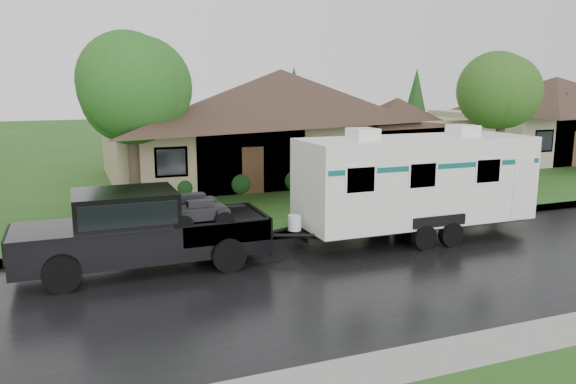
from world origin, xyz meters
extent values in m
plane|color=#265219|center=(0.00, 0.00, 0.00)|extent=(140.00, 140.00, 0.00)
cube|color=black|center=(0.00, -2.00, 0.01)|extent=(140.00, 8.00, 0.01)
cube|color=gray|center=(0.00, 2.25, 0.07)|extent=(140.00, 0.50, 0.15)
cube|color=#265219|center=(0.00, 15.00, 0.07)|extent=(140.00, 26.00, 0.15)
cube|color=tan|center=(2.00, 14.00, 1.65)|extent=(18.00, 10.00, 3.00)
pyramid|color=#37261E|center=(2.00, 14.00, 5.75)|extent=(19.44, 10.80, 2.60)
cube|color=tan|center=(7.40, 11.00, 1.50)|extent=(5.76, 4.00, 2.70)
cube|color=tan|center=(22.00, 14.50, 1.65)|extent=(14.00, 9.00, 3.00)
pyramid|color=#37261E|center=(22.00, 14.50, 5.45)|extent=(15.12, 9.72, 2.30)
cylinder|color=#382B1E|center=(-6.49, 7.80, 1.62)|extent=(0.44, 0.44, 2.93)
sphere|color=#2E6F24|center=(-6.49, 7.80, 4.83)|extent=(4.05, 4.05, 4.05)
cylinder|color=#382B1E|center=(10.89, 7.17, 1.54)|extent=(0.43, 0.43, 2.79)
sphere|color=#386C23|center=(10.89, 7.17, 4.60)|extent=(3.85, 3.85, 3.85)
sphere|color=#143814|center=(-4.30, 9.30, 0.65)|extent=(1.00, 1.00, 1.00)
sphere|color=#143814|center=(-1.78, 9.30, 0.65)|extent=(1.00, 1.00, 1.00)
sphere|color=#143814|center=(0.74, 9.30, 0.65)|extent=(1.00, 1.00, 1.00)
sphere|color=#143814|center=(3.26, 9.30, 0.65)|extent=(1.00, 1.00, 1.00)
sphere|color=#143814|center=(5.78, 9.30, 0.65)|extent=(1.00, 1.00, 1.00)
sphere|color=#143814|center=(8.30, 9.30, 0.65)|extent=(1.00, 1.00, 1.00)
cube|color=black|center=(-7.10, 0.60, 0.86)|extent=(6.61, 2.20, 0.95)
cube|color=black|center=(-9.53, 0.60, 1.16)|extent=(1.76, 2.15, 0.39)
cube|color=black|center=(-7.54, 0.60, 1.71)|extent=(2.65, 2.07, 0.99)
cube|color=black|center=(-7.54, 0.60, 1.76)|extent=(2.43, 2.12, 0.61)
cube|color=black|center=(-5.00, 0.60, 1.08)|extent=(2.43, 2.09, 0.07)
cylinder|color=black|center=(-9.19, -0.48, 0.46)|extent=(0.93, 0.35, 0.93)
cylinder|color=black|center=(-9.19, 1.68, 0.46)|extent=(0.93, 0.35, 0.93)
cylinder|color=black|center=(-5.00, -0.48, 0.46)|extent=(0.93, 0.35, 0.93)
cylinder|color=black|center=(-5.00, 1.68, 0.46)|extent=(0.93, 0.35, 0.93)
cube|color=white|center=(1.60, 0.60, 1.96)|extent=(7.72, 2.65, 2.70)
cube|color=black|center=(1.60, 0.60, 0.44)|extent=(8.16, 1.32, 0.15)
cube|color=#0C5656|center=(1.60, 0.60, 2.55)|extent=(7.56, 2.67, 0.15)
cube|color=white|center=(-0.38, 0.60, 3.48)|extent=(0.77, 0.88, 0.35)
cube|color=white|center=(3.36, 0.60, 3.48)|extent=(0.77, 0.88, 0.35)
cylinder|color=black|center=(1.10, -0.70, 0.39)|extent=(0.77, 0.26, 0.77)
cylinder|color=black|center=(1.10, 1.90, 0.39)|extent=(0.77, 0.26, 0.77)
cylinder|color=black|center=(2.10, -0.70, 0.39)|extent=(0.77, 0.26, 0.77)
cylinder|color=black|center=(2.10, 1.90, 0.39)|extent=(0.77, 0.26, 0.77)
camera|label=1|loc=(-8.82, -14.59, 5.01)|focal=35.00mm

